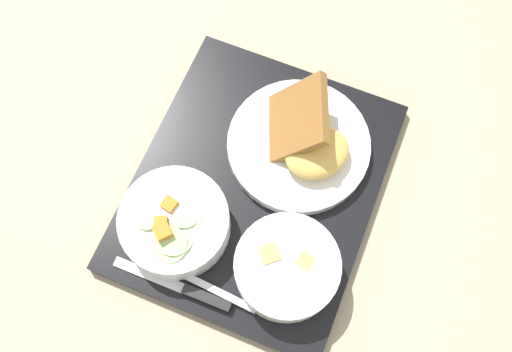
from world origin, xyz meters
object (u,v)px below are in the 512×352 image
Objects in this scene: bowl_salad at (175,223)px; plate_main at (302,143)px; bowl_soup at (287,267)px; knife at (191,292)px; spoon at (186,276)px.

bowl_salad is 0.20m from plate_main.
knife is (-0.07, 0.10, -0.02)m from bowl_soup.
bowl_soup is at bearing -168.47° from plate_main.
bowl_salad is at bearing -53.91° from knife.
bowl_soup is at bearing -92.34° from bowl_salad.
plate_main is at bearing -36.13° from bowl_salad.
plate_main is (0.17, 0.03, -0.01)m from bowl_soup.
bowl_soup is (-0.01, -0.15, 0.00)m from bowl_salad.
knife is at bearing -145.85° from bowl_salad.
bowl_salad is at bearing 87.66° from bowl_soup.
bowl_soup is 0.92× the size of spoon.
bowl_salad is 0.15m from bowl_soup.
bowl_salad reaches higher than spoon.
spoon is at bearing 112.91° from bowl_soup.
bowl_soup is at bearing -151.03° from spoon.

